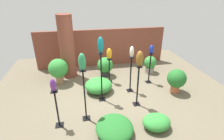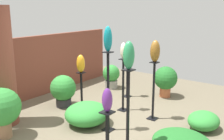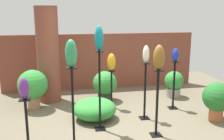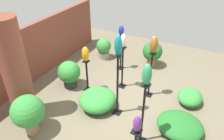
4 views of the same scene
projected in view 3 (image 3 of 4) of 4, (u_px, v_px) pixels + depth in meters
name	position (u px, v px, depth m)	size (l,w,h in m)	color
ground_plane	(119.00, 123.00, 5.37)	(8.00, 8.00, 0.00)	#6B604C
brick_wall_back	(100.00, 61.00, 7.66)	(5.60, 0.12, 1.61)	brown
brick_pillar	(48.00, 55.00, 6.48)	(0.55, 0.55, 2.37)	brown
pedestal_amber	(111.00, 91.00, 6.16)	(0.20, 0.20, 0.91)	black
pedestal_violet	(28.00, 134.00, 3.91)	(0.20, 0.20, 1.02)	black
pedestal_bronze	(157.00, 106.00, 4.75)	(0.20, 0.20, 1.25)	black
pedestal_cobalt	(174.00, 87.00, 6.10)	(0.20, 0.20, 1.13)	black
pedestal_teal	(100.00, 94.00, 4.96)	(0.20, 0.20, 1.55)	black
pedestal_jade	(73.00, 115.00, 4.11)	(0.20, 0.20, 1.43)	black
pedestal_ivory	(145.00, 94.00, 5.51)	(0.20, 0.20, 1.21)	black
art_vase_amber	(111.00, 62.00, 6.00)	(0.20, 0.18, 0.40)	orange
art_vase_violet	(24.00, 88.00, 3.75)	(0.14, 0.13, 0.32)	#6B2D8C
art_vase_bronze	(159.00, 57.00, 4.55)	(0.20, 0.20, 0.45)	brown
art_vase_cobalt	(175.00, 55.00, 5.92)	(0.16, 0.15, 0.30)	#192D9E
art_vase_teal	(99.00, 38.00, 4.72)	(0.16, 0.15, 0.46)	#0F727A
art_vase_jade	(71.00, 53.00, 3.89)	(0.18, 0.17, 0.42)	#2D9356
art_vase_ivory	(146.00, 54.00, 5.32)	(0.14, 0.15, 0.36)	beige
potted_plant_front_left	(33.00, 86.00, 6.05)	(0.69, 0.69, 0.94)	#936B4C
potted_plant_near_pillar	(105.00, 85.00, 6.66)	(0.61, 0.61, 0.77)	#2D2D33
potted_plant_mid_left	(174.00, 83.00, 6.96)	(0.50, 0.50, 0.70)	gray
potted_plant_mid_right	(217.00, 98.00, 5.44)	(0.61, 0.61, 0.82)	#B25B38
foliage_bed_west	(95.00, 109.00, 5.55)	(0.92, 0.89, 0.45)	#338C38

